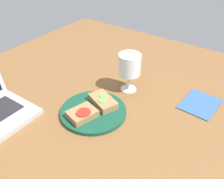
# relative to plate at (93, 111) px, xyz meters

# --- Properties ---
(wooden_table) EXTENTS (1.40, 1.40, 0.03)m
(wooden_table) POSITION_rel_plate_xyz_m (0.05, -0.02, -0.02)
(wooden_table) COLOR brown
(wooden_table) RESTS_ON ground
(plate) EXTENTS (0.23, 0.23, 0.01)m
(plate) POSITION_rel_plate_xyz_m (0.00, 0.00, 0.00)
(plate) COLOR #144733
(plate) RESTS_ON wooden_table
(sandwich_with_cucumber) EXTENTS (0.10, 0.13, 0.03)m
(sandwich_with_cucumber) POSITION_rel_plate_xyz_m (0.05, -0.01, 0.02)
(sandwich_with_cucumber) COLOR #937047
(sandwich_with_cucumber) RESTS_ON plate
(sandwich_with_tomato) EXTENTS (0.11, 0.09, 0.03)m
(sandwich_with_tomato) POSITION_rel_plate_xyz_m (-0.05, 0.01, 0.02)
(sandwich_with_tomato) COLOR #937047
(sandwich_with_tomato) RESTS_ON plate
(wine_glass) EXTENTS (0.09, 0.09, 0.15)m
(wine_glass) POSITION_rel_plate_xyz_m (0.19, -0.02, 0.10)
(wine_glass) COLOR white
(wine_glass) RESTS_ON wooden_table
(napkin) EXTENTS (0.16, 0.13, 0.00)m
(napkin) POSITION_rel_plate_xyz_m (0.27, -0.29, -0.00)
(napkin) COLOR #33598C
(napkin) RESTS_ON wooden_table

